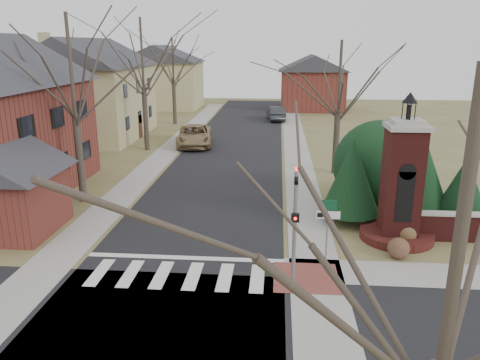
# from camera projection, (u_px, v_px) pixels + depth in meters

# --- Properties ---
(ground) EXTENTS (120.00, 120.00, 0.00)m
(ground) POSITION_uv_depth(u_px,v_px,m) (173.00, 286.00, 16.76)
(ground) COLOR brown
(ground) RESTS_ON ground
(main_street) EXTENTS (8.00, 70.00, 0.01)m
(main_street) POSITION_uv_depth(u_px,v_px,m) (232.00, 151.00, 37.81)
(main_street) COLOR black
(main_street) RESTS_ON ground
(cross_street) EXTENTS (120.00, 8.00, 0.01)m
(cross_street) POSITION_uv_depth(u_px,v_px,m) (151.00, 336.00, 13.89)
(cross_street) COLOR black
(cross_street) RESTS_ON ground
(crosswalk_zone) EXTENTS (8.00, 2.20, 0.02)m
(crosswalk_zone) POSITION_uv_depth(u_px,v_px,m) (177.00, 275.00, 17.52)
(crosswalk_zone) COLOR silver
(crosswalk_zone) RESTS_ON ground
(stop_bar) EXTENTS (8.00, 0.35, 0.02)m
(stop_bar) POSITION_uv_depth(u_px,v_px,m) (185.00, 258.00, 18.96)
(stop_bar) COLOR silver
(stop_bar) RESTS_ON ground
(sidewalk_right_main) EXTENTS (2.00, 60.00, 0.02)m
(sidewalk_right_main) POSITION_uv_depth(u_px,v_px,m) (297.00, 152.00, 37.40)
(sidewalk_right_main) COLOR gray
(sidewalk_right_main) RESTS_ON ground
(sidewalk_left) EXTENTS (2.00, 60.00, 0.02)m
(sidewalk_left) POSITION_uv_depth(u_px,v_px,m) (169.00, 150.00, 38.21)
(sidewalk_left) COLOR gray
(sidewalk_left) RESTS_ON ground
(curb_apron) EXTENTS (2.40, 2.40, 0.02)m
(curb_apron) POSITION_uv_depth(u_px,v_px,m) (306.00, 278.00, 17.34)
(curb_apron) COLOR brown
(curb_apron) RESTS_ON ground
(traffic_signal_pole) EXTENTS (0.28, 0.41, 4.50)m
(traffic_signal_pole) POSITION_uv_depth(u_px,v_px,m) (295.00, 216.00, 16.25)
(traffic_signal_pole) COLOR slate
(traffic_signal_pole) RESTS_ON ground
(sign_post) EXTENTS (0.90, 0.07, 2.75)m
(sign_post) POSITION_uv_depth(u_px,v_px,m) (328.00, 220.00, 17.68)
(sign_post) COLOR slate
(sign_post) RESTS_ON ground
(brick_gate_monument) EXTENTS (3.20, 3.20, 6.47)m
(brick_gate_monument) POSITION_uv_depth(u_px,v_px,m) (401.00, 193.00, 20.23)
(brick_gate_monument) COLOR #501917
(brick_gate_monument) RESTS_ON ground
(house_stucco_left) EXTENTS (9.80, 12.80, 9.28)m
(house_stucco_left) POSITION_uv_depth(u_px,v_px,m) (89.00, 87.00, 42.35)
(house_stucco_left) COLOR tan
(house_stucco_left) RESTS_ON ground
(garage_left) EXTENTS (4.80, 4.80, 4.29)m
(garage_left) POSITION_uv_depth(u_px,v_px,m) (7.00, 185.00, 21.09)
(garage_left) COLOR maroon
(garage_left) RESTS_ON ground
(house_distant_left) EXTENTS (10.80, 8.80, 8.53)m
(house_distant_left) POSITION_uv_depth(u_px,v_px,m) (162.00, 76.00, 62.42)
(house_distant_left) COLOR tan
(house_distant_left) RESTS_ON ground
(house_distant_right) EXTENTS (8.80, 8.80, 7.30)m
(house_distant_right) POSITION_uv_depth(u_px,v_px,m) (312.00, 81.00, 61.03)
(house_distant_right) COLOR maroon
(house_distant_right) RESTS_ON ground
(evergreen_near) EXTENTS (2.80, 2.80, 4.10)m
(evergreen_near) POSITION_uv_depth(u_px,v_px,m) (352.00, 176.00, 22.25)
(evergreen_near) COLOR #473D33
(evergreen_near) RESTS_ON ground
(evergreen_mid) EXTENTS (3.40, 3.40, 4.70)m
(evergreen_mid) POSITION_uv_depth(u_px,v_px,m) (416.00, 165.00, 23.06)
(evergreen_mid) COLOR #473D33
(evergreen_mid) RESTS_ON ground
(evergreen_far) EXTENTS (2.40, 2.40, 3.30)m
(evergreen_far) POSITION_uv_depth(u_px,v_px,m) (464.00, 186.00, 22.14)
(evergreen_far) COLOR #473D33
(evergreen_far) RESTS_ON ground
(evergreen_mass) EXTENTS (4.80, 4.80, 4.80)m
(evergreen_mass) POSITION_uv_depth(u_px,v_px,m) (380.00, 162.00, 24.48)
(evergreen_mass) COLOR black
(evergreen_mass) RESTS_ON ground
(bare_tree_0) EXTENTS (8.05, 8.05, 11.15)m
(bare_tree_0) POSITION_uv_depth(u_px,v_px,m) (70.00, 57.00, 23.75)
(bare_tree_0) COLOR #473D33
(bare_tree_0) RESTS_ON ground
(bare_tree_1) EXTENTS (8.40, 8.40, 11.64)m
(bare_tree_1) POSITION_uv_depth(u_px,v_px,m) (142.00, 48.00, 36.10)
(bare_tree_1) COLOR #473D33
(bare_tree_1) RESTS_ON ground
(bare_tree_2) EXTENTS (7.35, 7.35, 10.19)m
(bare_tree_2) POSITION_uv_depth(u_px,v_px,m) (173.00, 57.00, 48.86)
(bare_tree_2) COLOR #473D33
(bare_tree_2) RESTS_ON ground
(bare_tree_3) EXTENTS (7.00, 7.00, 9.70)m
(bare_tree_3) POSITION_uv_depth(u_px,v_px,m) (340.00, 71.00, 29.61)
(bare_tree_3) COLOR #473D33
(bare_tree_3) RESTS_ON ground
(bare_tree_4) EXTENTS (6.65, 6.65, 9.21)m
(bare_tree_4) POSITION_uv_depth(u_px,v_px,m) (464.00, 209.00, 5.90)
(bare_tree_4) COLOR #473D33
(bare_tree_4) RESTS_ON ground
(pickup_truck) EXTENTS (3.56, 6.42, 1.70)m
(pickup_truck) POSITION_uv_depth(u_px,v_px,m) (195.00, 136.00, 39.72)
(pickup_truck) COLOR #957C51
(pickup_truck) RESTS_ON ground
(distant_car) EXTENTS (2.32, 5.01, 1.59)m
(distant_car) POSITION_uv_depth(u_px,v_px,m) (276.00, 113.00, 52.81)
(distant_car) COLOR #313439
(distant_car) RESTS_ON ground
(dry_shrub_left) EXTENTS (0.87, 0.87, 0.87)m
(dry_shrub_left) POSITION_uv_depth(u_px,v_px,m) (399.00, 248.00, 18.84)
(dry_shrub_left) COLOR brown
(dry_shrub_left) RESTS_ON ground
(dry_shrub_right) EXTENTS (0.99, 0.99, 0.99)m
(dry_shrub_right) POSITION_uv_depth(u_px,v_px,m) (406.00, 232.00, 20.30)
(dry_shrub_right) COLOR brown
(dry_shrub_right) RESTS_ON ground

